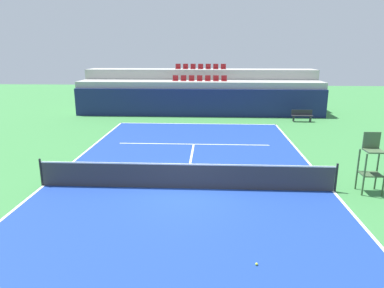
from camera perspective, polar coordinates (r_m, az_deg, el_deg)
ground_plane at (r=13.31m, az=-1.05°, el=-7.23°), size 80.00×80.00×0.00m
court_surface at (r=13.30m, az=-1.06°, el=-7.21°), size 11.00×24.00×0.01m
baseline_far at (r=24.76m, az=0.90°, el=3.30°), size 11.00×0.10×0.00m
sideline_left at (r=14.71m, az=-22.88°, el=-6.20°), size 0.10×24.00×0.00m
sideline_right at (r=14.03m, az=21.93°, el=-7.11°), size 0.10×24.00×0.00m
service_line_far at (r=19.37m, az=0.28°, el=-0.02°), size 8.26×0.10×0.00m
centre_service_line at (r=16.30m, az=-0.26°, el=-2.94°), size 0.10×6.40×0.00m
back_wall at (r=27.36m, az=1.13°, el=6.67°), size 19.43×0.30×2.13m
stands_tier_lower at (r=28.67m, az=1.23°, el=7.55°), size 19.43×2.40×2.63m
stands_tier_upper at (r=31.00m, az=1.38°, el=8.87°), size 19.43×2.40×3.44m
seating_row_lower at (r=28.61m, az=1.25°, el=10.44°), size 4.35×0.44×0.44m
seating_row_upper at (r=30.95m, az=1.40°, el=12.29°), size 4.35×0.44×0.44m
tennis_net at (r=13.12m, az=-1.07°, el=-5.17°), size 11.08×0.08×1.07m
umpire_chair at (r=14.17m, az=27.11°, el=-2.45°), size 0.76×0.66×2.20m
player_bench at (r=26.71m, az=17.41°, el=4.56°), size 1.50×0.40×0.85m
tennis_ball_0 at (r=9.09m, az=10.42°, el=-18.59°), size 0.07×0.07×0.07m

